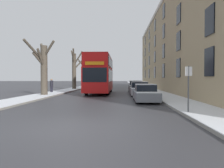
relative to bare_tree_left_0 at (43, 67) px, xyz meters
name	(u,v)px	position (x,y,z in m)	size (l,w,h in m)	color
ground_plane	(70,127)	(5.87, -13.46, -2.87)	(320.00, 320.00, 0.00)	#38383D
sidewalk_left	(94,85)	(-0.13, 39.54, -2.79)	(2.52, 130.00, 0.16)	gray
sidewalk_right	(136,85)	(11.86, 39.54, -2.79)	(2.52, 130.00, 0.16)	gray
terrace_facade_right	(191,47)	(17.61, 10.63, 3.43)	(9.10, 49.67, 12.59)	tan
bare_tree_left_0	(43,67)	(0.00, 0.00, 0.00)	(2.35, 3.65, 5.43)	#423A30
bare_tree_left_1	(74,69)	(0.24, 13.06, 0.45)	(2.69, 3.80, 6.56)	#423A30
bare_tree_left_2	(87,73)	(0.12, 26.37, 0.20)	(2.37, 3.79, 6.41)	#423A30
double_decker_bus	(100,73)	(5.15, 4.59, -0.42)	(2.62, 10.35, 4.32)	red
parked_car_0	(145,93)	(9.54, -4.61, -2.24)	(1.69, 4.47, 1.34)	slate
parked_car_1	(139,89)	(9.54, 1.22, -2.20)	(1.83, 4.60, 1.45)	#9EA3AD
parked_car_2	(136,87)	(9.54, 6.95, -2.17)	(1.74, 3.92, 1.51)	#474C56
oncoming_van	(100,81)	(3.48, 20.81, -1.61)	(2.07, 5.14, 2.33)	white
pedestrian_left_sidewalk	(52,85)	(-0.63, 4.43, -1.91)	(0.38, 0.38, 1.75)	black
street_sign_post	(188,87)	(10.90, -10.71, -1.51)	(0.32, 0.07, 2.35)	#4C4F54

